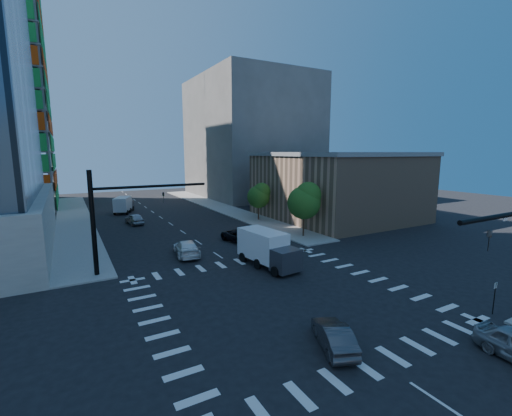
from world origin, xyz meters
TOP-DOWN VIEW (x-y plane):
  - ground at (0.00, 0.00)m, footprint 160.00×160.00m
  - road_markings at (0.00, 0.00)m, footprint 20.00×20.00m
  - sidewalk_ne at (12.50, 40.00)m, footprint 5.00×60.00m
  - sidewalk_nw at (-12.50, 40.00)m, footprint 5.00×60.00m
  - commercial_building at (25.00, 22.00)m, footprint 20.50×22.50m
  - bg_building_ne at (27.00, 55.00)m, footprint 24.00×30.00m
  - signal_mast_nw at (-10.00, 11.50)m, footprint 10.20×0.40m
  - tree_south at (12.63, 13.90)m, footprint 4.16×4.16m
  - tree_north at (12.93, 25.90)m, footprint 3.54×3.52m
  - no_parking_sign at (10.70, -9.00)m, footprint 0.30×0.06m
  - car_nb_far at (4.37, 15.69)m, footprint 3.39×5.46m
  - car_sb_near at (-2.85, 13.55)m, footprint 2.98×5.69m
  - car_sb_mid at (-4.67, 32.58)m, footprint 2.39×4.81m
  - car_sb_cross at (-1.13, -6.83)m, footprint 2.98×4.43m
  - box_truck_near at (2.74, 6.28)m, footprint 3.35×6.50m
  - box_truck_far at (-4.50, 43.70)m, footprint 4.17×5.88m

SIDE VIEW (x-z plane):
  - ground at x=0.00m, z-range 0.00..0.00m
  - road_markings at x=0.00m, z-range 0.00..0.01m
  - sidewalk_ne at x=12.50m, z-range 0.00..0.15m
  - sidewalk_nw at x=-12.50m, z-range 0.00..0.15m
  - car_sb_cross at x=-1.13m, z-range 0.00..1.38m
  - car_nb_far at x=4.37m, z-range 0.00..1.41m
  - car_sb_near at x=-2.85m, z-range 0.00..1.57m
  - car_sb_mid at x=-4.67m, z-range 0.00..1.58m
  - box_truck_far at x=-4.50m, z-range -0.16..2.68m
  - no_parking_sign at x=10.70m, z-range 0.28..2.48m
  - box_truck_near at x=2.74m, z-range -0.19..3.09m
  - tree_north at x=12.93m, z-range 1.10..6.88m
  - tree_south at x=12.63m, z-range 1.27..8.10m
  - commercial_building at x=25.00m, z-range 0.01..10.61m
  - signal_mast_nw at x=-10.00m, z-range 0.99..9.99m
  - bg_building_ne at x=27.00m, z-range 0.00..28.00m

